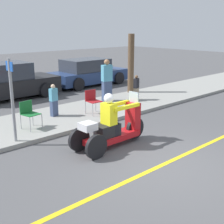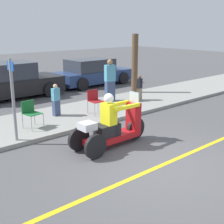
# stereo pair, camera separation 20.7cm
# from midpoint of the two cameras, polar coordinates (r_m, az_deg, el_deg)

# --- Properties ---
(ground_plane) EXTENTS (60.00, 60.00, 0.00)m
(ground_plane) POSITION_cam_midpoint_polar(r_m,az_deg,el_deg) (7.38, 8.43, -9.56)
(ground_plane) COLOR #4C4C4F
(lane_stripe) EXTENTS (24.00, 0.12, 0.01)m
(lane_stripe) POSITION_cam_midpoint_polar(r_m,az_deg,el_deg) (7.32, 8.02, -9.73)
(lane_stripe) COLOR gold
(lane_stripe) RESTS_ON ground
(sidewalk_strip) EXTENTS (28.00, 2.80, 0.12)m
(sidewalk_strip) POSITION_cam_midpoint_polar(r_m,az_deg,el_deg) (10.65, -11.08, -1.38)
(sidewalk_strip) COLOR gray
(sidewalk_strip) RESTS_ON ground
(motorcycle_trike) EXTENTS (2.32, 0.78, 1.46)m
(motorcycle_trike) POSITION_cam_midpoint_polar(r_m,az_deg,el_deg) (8.18, -0.70, -2.89)
(motorcycle_trike) COLOR black
(motorcycle_trike) RESTS_ON ground
(spectator_mid_group) EXTENTS (0.28, 0.18, 1.10)m
(spectator_mid_group) POSITION_cam_midpoint_polar(r_m,az_deg,el_deg) (10.73, -11.16, 2.01)
(spectator_mid_group) COLOR #38476B
(spectator_mid_group) RESTS_ON sidewalk_strip
(spectator_end_of_line) EXTENTS (0.28, 0.21, 1.03)m
(spectator_end_of_line) POSITION_cam_midpoint_polar(r_m,az_deg,el_deg) (12.88, 3.99, 4.39)
(spectator_end_of_line) COLOR gray
(spectator_end_of_line) RESTS_ON sidewalk_strip
(spectator_far_back) EXTENTS (0.45, 0.33, 1.69)m
(spectator_far_back) POSITION_cam_midpoint_polar(r_m,az_deg,el_deg) (12.63, -1.42, 5.66)
(spectator_far_back) COLOR #38476B
(spectator_far_back) RESTS_ON sidewalk_strip
(folding_chair_curbside) EXTENTS (0.53, 0.53, 0.82)m
(folding_chair_curbside) POSITION_cam_midpoint_polar(r_m,az_deg,el_deg) (9.63, -15.58, 0.02)
(folding_chair_curbside) COLOR #A5A8AD
(folding_chair_curbside) RESTS_ON sidewalk_strip
(folding_chair_set_back) EXTENTS (0.49, 0.49, 0.82)m
(folding_chair_set_back) POSITION_cam_midpoint_polar(r_m,az_deg,el_deg) (10.88, -4.14, 2.33)
(folding_chair_set_back) COLOR #A5A8AD
(folding_chair_set_back) RESTS_ON sidewalk_strip
(parked_car_lot_right) EXTENTS (4.67, 2.01, 1.57)m
(parked_car_lot_right) POSITION_cam_midpoint_polar(r_m,az_deg,el_deg) (14.29, -19.82, 5.10)
(parked_car_lot_right) COLOR black
(parked_car_lot_right) RESTS_ON ground
(parked_car_lot_center) EXTENTS (4.23, 2.01, 1.40)m
(parked_car_lot_center) POSITION_cam_midpoint_polar(r_m,az_deg,el_deg) (16.86, -4.81, 7.19)
(parked_car_lot_center) COLOR navy
(parked_car_lot_center) RESTS_ON ground
(tree_trunk) EXTENTS (0.28, 0.28, 2.64)m
(tree_trunk) POSITION_cam_midpoint_polar(r_m,az_deg,el_deg) (14.29, 3.06, 8.84)
(tree_trunk) COLOR brown
(tree_trunk) RESTS_ON sidewalk_strip
(street_sign) EXTENTS (0.08, 0.36, 2.20)m
(street_sign) POSITION_cam_midpoint_polar(r_m,az_deg,el_deg) (8.48, -18.48, 2.55)
(street_sign) COLOR gray
(street_sign) RESTS_ON sidewalk_strip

